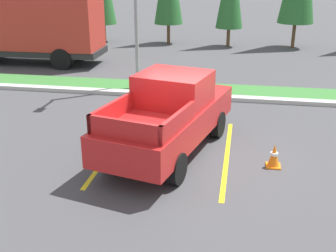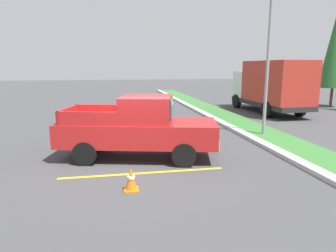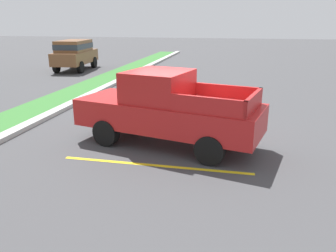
# 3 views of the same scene
# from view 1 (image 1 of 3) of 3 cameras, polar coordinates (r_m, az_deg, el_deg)

# --- Properties ---
(ground_plane) EXTENTS (120.00, 120.00, 0.00)m
(ground_plane) POSITION_cam_1_polar(r_m,az_deg,el_deg) (11.38, 2.78, -3.76)
(ground_plane) COLOR #424244
(parking_line_near) EXTENTS (0.12, 4.80, 0.01)m
(parking_line_near) POSITION_cam_1_polar(r_m,az_deg,el_deg) (11.85, -7.28, -2.85)
(parking_line_near) COLOR yellow
(parking_line_near) RESTS_ON ground
(parking_line_far) EXTENTS (0.12, 4.80, 0.01)m
(parking_line_far) POSITION_cam_1_polar(r_m,az_deg,el_deg) (11.36, 7.87, -3.96)
(parking_line_far) COLOR yellow
(parking_line_far) RESTS_ON ground
(curb_strip) EXTENTS (56.00, 0.40, 0.15)m
(curb_strip) POSITION_cam_1_polar(r_m,az_deg,el_deg) (16.01, 5.14, 3.90)
(curb_strip) COLOR #B2B2AD
(curb_strip) RESTS_ON ground
(grass_median) EXTENTS (56.00, 1.80, 0.06)m
(grass_median) POSITION_cam_1_polar(r_m,az_deg,el_deg) (17.07, 5.47, 4.82)
(grass_median) COLOR #387533
(grass_median) RESTS_ON ground
(pickup_truck_main) EXTENTS (3.07, 5.52, 2.10)m
(pickup_truck_main) POSITION_cam_1_polar(r_m,az_deg,el_deg) (11.16, 0.24, 1.52)
(pickup_truck_main) COLOR black
(pickup_truck_main) RESTS_ON ground
(cargo_truck_distant) EXTENTS (6.84, 2.59, 3.40)m
(cargo_truck_distant) POSITION_cam_1_polar(r_m,az_deg,el_deg) (22.44, -17.27, 12.63)
(cargo_truck_distant) COLOR black
(cargo_truck_distant) RESTS_ON ground
(traffic_cone) EXTENTS (0.36, 0.36, 0.60)m
(traffic_cone) POSITION_cam_1_polar(r_m,az_deg,el_deg) (10.89, 13.99, -3.90)
(traffic_cone) COLOR orange
(traffic_cone) RESTS_ON ground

